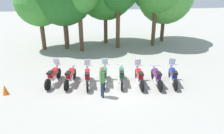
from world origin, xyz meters
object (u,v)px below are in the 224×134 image
object	(u,v)px
motorcycle_2	(87,77)
motorcycle_3	(104,75)
motorcycle_1	(70,76)
tree_0	(39,3)
motorcycle_0	(53,75)
person_0	(102,79)
motorcycle_5	(139,76)
traffic_cone	(5,90)
motorcycle_7	(173,75)
motorcycle_4	(122,76)
motorcycle_6	(157,76)

from	to	relation	value
motorcycle_2	motorcycle_3	distance (m)	0.98
motorcycle_1	tree_0	size ratio (longest dim) A/B	0.36
tree_0	motorcycle_2	bearing A→B (deg)	-65.88
motorcycle_1	motorcycle_0	bearing A→B (deg)	90.64
person_0	tree_0	size ratio (longest dim) A/B	0.28
motorcycle_1	motorcycle_2	xyz separation A→B (m)	(0.97, -0.27, 0.01)
motorcycle_1	person_0	distance (m)	2.47
motorcycle_3	tree_0	xyz separation A→B (m)	(-4.48, 7.78, 3.53)
motorcycle_0	person_0	xyz separation A→B (m)	(2.62, -2.01, 0.48)
motorcycle_0	motorcycle_5	size ratio (longest dim) A/B	0.97
motorcycle_3	tree_0	size ratio (longest dim) A/B	0.36
traffic_cone	motorcycle_2	bearing A→B (deg)	5.57
motorcycle_7	traffic_cone	xyz separation A→B (m)	(-9.22, 0.20, -0.24)
motorcycle_5	traffic_cone	distance (m)	7.26
motorcycle_0	person_0	distance (m)	3.34
motorcycle_5	traffic_cone	xyz separation A→B (m)	(-7.26, 0.00, -0.24)
motorcycle_4	person_0	world-z (taller)	person_0
motorcycle_5	motorcycle_6	bearing A→B (deg)	-94.64
motorcycle_6	tree_0	size ratio (longest dim) A/B	0.36
motorcycle_3	motorcycle_5	distance (m)	2.01
motorcycle_3	motorcycle_7	bearing A→B (deg)	-89.08
motorcycle_5	motorcycle_6	size ratio (longest dim) A/B	1.00
motorcycle_4	tree_0	world-z (taller)	tree_0
motorcycle_2	motorcycle_3	world-z (taller)	same
motorcycle_1	motorcycle_3	bearing A→B (deg)	-82.03
motorcycle_3	tree_0	world-z (taller)	tree_0
motorcycle_3	person_0	bearing A→B (deg)	179.17
motorcycle_0	person_0	world-z (taller)	person_0
motorcycle_1	traffic_cone	world-z (taller)	motorcycle_1
motorcycle_5	motorcycle_7	size ratio (longest dim) A/B	1.02
motorcycle_3	person_0	distance (m)	1.65
motorcycle_4	traffic_cone	xyz separation A→B (m)	(-6.28, -0.29, -0.23)
motorcycle_0	motorcycle_3	distance (m)	2.96
traffic_cone	motorcycle_6	bearing A→B (deg)	-1.17
traffic_cone	motorcycle_4	bearing A→B (deg)	2.62
traffic_cone	tree_0	bearing A→B (deg)	84.31
motorcycle_4	motorcycle_6	xyz separation A→B (m)	(1.95, -0.46, 0.00)
motorcycle_5	motorcycle_3	bearing A→B (deg)	81.58
tree_0	motorcycle_4	bearing A→B (deg)	-55.55
motorcycle_4	motorcycle_7	bearing A→B (deg)	-88.89
motorcycle_0	tree_0	xyz separation A→B (m)	(-1.56, 7.31, 3.53)
tree_0	traffic_cone	distance (m)	9.10
motorcycle_0	traffic_cone	world-z (taller)	motorcycle_0
person_0	tree_0	bearing A→B (deg)	101.98
motorcycle_2	motorcycle_5	bearing A→B (deg)	-94.47
traffic_cone	motorcycle_1	bearing A→B (deg)	11.61
motorcycle_0	motorcycle_2	xyz separation A→B (m)	(1.95, -0.51, 0.00)
tree_0	motorcycle_1	bearing A→B (deg)	-71.49
motorcycle_1	motorcycle_6	distance (m)	4.96
motorcycle_5	motorcycle_0	bearing A→B (deg)	84.18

